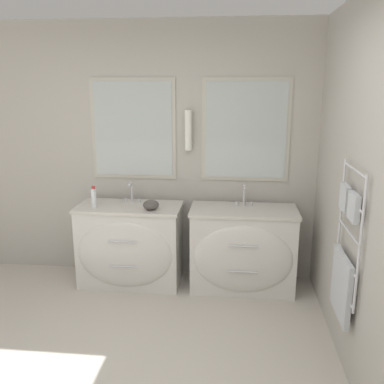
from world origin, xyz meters
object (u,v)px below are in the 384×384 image
toiletry_bottle (94,197)px  amenity_bowl (151,205)px  vanity_left (130,245)px  vanity_right (243,249)px

toiletry_bottle → amenity_bowl: 0.57m
vanity_left → amenity_bowl: size_ratio=6.67×
toiletry_bottle → amenity_bowl: bearing=-2.2°
vanity_left → vanity_right: size_ratio=1.00×
vanity_right → toiletry_bottle: size_ratio=4.92×
toiletry_bottle → amenity_bowl: toiletry_bottle is taller
vanity_right → toiletry_bottle: 1.54m
vanity_left → vanity_right: bearing=0.0°
vanity_right → amenity_bowl: size_ratio=6.67×
amenity_bowl → vanity_left: bearing=163.4°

